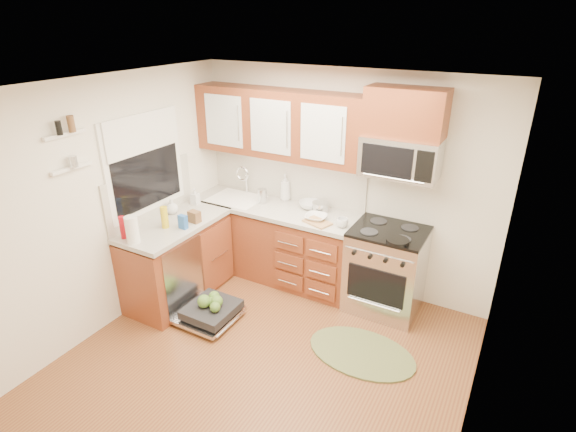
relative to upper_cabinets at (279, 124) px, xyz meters
The scene contains 38 objects.
floor 2.55m from the upper_cabinets, 65.28° to the right, with size 3.50×3.50×0.00m, color brown.
ceiling 1.84m from the upper_cabinets, 65.28° to the right, with size 3.50×3.50×0.00m, color white.
wall_back 0.97m from the upper_cabinets, 13.57° to the left, with size 3.50×0.04×2.50m, color silver.
wall_front 3.46m from the upper_cabinets, 77.70° to the right, with size 3.50×0.04×2.50m, color silver.
wall_left 1.98m from the upper_cabinets, 123.06° to the right, with size 0.04×3.50×2.50m, color silver.
wall_right 3.00m from the upper_cabinets, 32.47° to the right, with size 0.04×3.50×2.50m, color silver.
base_cabinet_back 1.46m from the upper_cabinets, 90.00° to the right, with size 2.05×0.60×0.85m, color maroon.
base_cabinet_left 1.93m from the upper_cabinets, 124.62° to the right, with size 0.60×1.25×0.85m, color maroon.
countertop_back 0.98m from the upper_cabinets, 90.00° to the right, with size 2.07×0.64×0.05m, color #A4A096.
countertop_left 1.60m from the upper_cabinets, 124.25° to the right, with size 0.64×1.27×0.05m, color #A4A096.
backsplash_back 0.68m from the upper_cabinets, 90.00° to the left, with size 2.05×0.02×0.57m, color #BAB7A7.
backsplash_left 1.60m from the upper_cabinets, 133.89° to the right, with size 0.02×1.25×0.57m, color #BAB7A7.
upper_cabinets is the anchor object (origin of this frame).
cabinet_over_mw 1.43m from the upper_cabinets, ahead, with size 0.76×0.35×0.47m, color maroon.
range 1.99m from the upper_cabinets, ahead, with size 0.76×0.64×0.95m, color silver, non-canonical shape.
microwave 1.42m from the upper_cabinets, ahead, with size 0.76×0.38×0.40m, color silver, non-canonical shape.
sink 1.21m from the upper_cabinets, 163.55° to the right, with size 0.62×0.50×0.26m, color white, non-canonical shape.
dishwasher 2.19m from the upper_cabinets, 96.04° to the right, with size 0.70×0.60×0.20m, color silver, non-canonical shape.
window 1.51m from the upper_cabinets, 133.21° to the right, with size 0.03×1.05×1.05m, color white, non-canonical shape.
window_blind 1.46m from the upper_cabinets, 132.50° to the right, with size 0.02×0.96×0.40m, color white.
shelf_upper 2.17m from the upper_cabinets, 117.33° to the right, with size 0.04×0.40×0.03m, color white.
shelf_lower 2.17m from the upper_cabinets, 117.33° to the right, with size 0.04×0.40×0.03m, color white.
rug 2.58m from the upper_cabinets, 33.72° to the right, with size 1.05×0.68×0.02m, color olive, non-canonical shape.
skillet 1.85m from the upper_cabinets, 14.20° to the right, with size 0.22×0.22×0.04m, color black.
stock_pot 1.05m from the upper_cabinets, ahead, with size 0.19×0.19×0.11m, color silver.
cutting_board 1.19m from the upper_cabinets, 25.33° to the right, with size 0.29×0.19×0.02m, color #AD814F.
canister 0.89m from the upper_cabinets, 147.96° to the right, with size 0.11×0.11×0.18m, color silver.
paper_towel_roll 1.94m from the upper_cabinets, 114.89° to the right, with size 0.13×0.13×0.28m, color white.
mustard_bottle 1.61m from the upper_cabinets, 120.73° to the right, with size 0.07×0.07×0.24m, color gold.
red_bottle 1.99m from the upper_cabinets, 119.61° to the right, with size 0.06×0.06×0.24m, color #A70D17.
wooden_box 1.39m from the upper_cabinets, 119.50° to the right, with size 0.13×0.09×0.13m, color brown.
blue_carton 1.51m from the upper_cabinets, 115.27° to the right, with size 0.09×0.06×0.15m, color #2353A3.
bowl_a 1.13m from the upper_cabinets, 21.75° to the right, with size 0.24×0.24×0.06m, color #999999.
bowl_b 0.99m from the upper_cabinets, ahead, with size 0.25×0.25×0.08m, color #999999.
cup 1.32m from the upper_cabinets, 16.20° to the right, with size 0.13×0.13×0.10m, color #999999.
soap_bottle_a 0.79m from the upper_cabinets, 78.01° to the left, with size 0.13×0.13×0.33m, color #999999.
soap_bottle_b 1.31m from the upper_cabinets, 148.30° to the right, with size 0.09×0.09×0.20m, color #999999.
soap_bottle_c 1.52m from the upper_cabinets, 135.68° to the right, with size 0.14×0.14×0.18m, color #999999.
Camera 1 is at (1.79, -2.73, 2.98)m, focal length 28.00 mm.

